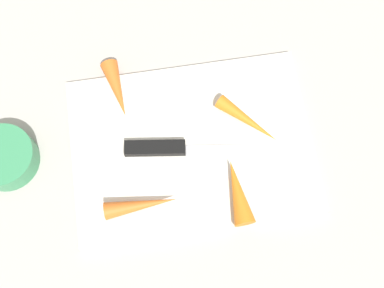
{
  "coord_description": "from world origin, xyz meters",
  "views": [
    {
      "loc": [
        -0.03,
        -0.22,
        0.7
      ],
      "look_at": [
        0.0,
        0.0,
        0.01
      ],
      "focal_mm": 44.9,
      "sensor_mm": 36.0,
      "label": 1
    }
  ],
  "objects_px": {
    "carrot_shortest": "(117,90)",
    "carrot_long": "(141,205)",
    "knife": "(164,150)",
    "carrot_longest": "(248,120)",
    "small_bowl": "(4,158)",
    "carrot_short": "(238,192)",
    "cutting_board": "(192,145)"
  },
  "relations": [
    {
      "from": "carrot_shortest",
      "to": "carrot_longest",
      "type": "relative_size",
      "value": 0.87
    },
    {
      "from": "cutting_board",
      "to": "carrot_short",
      "type": "height_order",
      "value": "carrot_short"
    },
    {
      "from": "knife",
      "to": "carrot_longest",
      "type": "xyz_separation_m",
      "value": [
        0.13,
        0.03,
        0.01
      ]
    },
    {
      "from": "carrot_long",
      "to": "carrot_longest",
      "type": "xyz_separation_m",
      "value": [
        0.17,
        0.1,
        -0.0
      ]
    },
    {
      "from": "carrot_short",
      "to": "carrot_long",
      "type": "distance_m",
      "value": 0.14
    },
    {
      "from": "cutting_board",
      "to": "knife",
      "type": "xyz_separation_m",
      "value": [
        -0.04,
        -0.01,
        0.01
      ]
    },
    {
      "from": "knife",
      "to": "carrot_short",
      "type": "xyz_separation_m",
      "value": [
        0.09,
        -0.08,
        0.01
      ]
    },
    {
      "from": "carrot_longest",
      "to": "small_bowl",
      "type": "bearing_deg",
      "value": -134.04
    },
    {
      "from": "carrot_short",
      "to": "small_bowl",
      "type": "bearing_deg",
      "value": 69.52
    },
    {
      "from": "cutting_board",
      "to": "carrot_long",
      "type": "xyz_separation_m",
      "value": [
        -0.09,
        -0.08,
        0.02
      ]
    },
    {
      "from": "carrot_shortest",
      "to": "knife",
      "type": "bearing_deg",
      "value": 19.07
    },
    {
      "from": "carrot_short",
      "to": "carrot_longest",
      "type": "xyz_separation_m",
      "value": [
        0.04,
        0.11,
        -0.0
      ]
    },
    {
      "from": "carrot_shortest",
      "to": "carrot_long",
      "type": "height_order",
      "value": "carrot_shortest"
    },
    {
      "from": "cutting_board",
      "to": "knife",
      "type": "distance_m",
      "value": 0.04
    },
    {
      "from": "carrot_longest",
      "to": "small_bowl",
      "type": "distance_m",
      "value": 0.36
    },
    {
      "from": "carrot_longest",
      "to": "small_bowl",
      "type": "xyz_separation_m",
      "value": [
        -0.36,
        -0.0,
        -0.0
      ]
    },
    {
      "from": "carrot_shortest",
      "to": "carrot_long",
      "type": "distance_m",
      "value": 0.18
    },
    {
      "from": "carrot_longest",
      "to": "small_bowl",
      "type": "height_order",
      "value": "small_bowl"
    },
    {
      "from": "knife",
      "to": "carrot_long",
      "type": "relative_size",
      "value": 1.95
    },
    {
      "from": "cutting_board",
      "to": "knife",
      "type": "height_order",
      "value": "knife"
    },
    {
      "from": "knife",
      "to": "carrot_long",
      "type": "height_order",
      "value": "carrot_long"
    },
    {
      "from": "carrot_short",
      "to": "small_bowl",
      "type": "xyz_separation_m",
      "value": [
        -0.33,
        0.1,
        -0.01
      ]
    },
    {
      "from": "small_bowl",
      "to": "carrot_longest",
      "type": "bearing_deg",
      "value": 0.23
    },
    {
      "from": "knife",
      "to": "carrot_longest",
      "type": "distance_m",
      "value": 0.13
    },
    {
      "from": "carrot_long",
      "to": "cutting_board",
      "type": "bearing_deg",
      "value": 42.96
    },
    {
      "from": "carrot_longest",
      "to": "carrot_long",
      "type": "bearing_deg",
      "value": -103.4
    },
    {
      "from": "carrot_short",
      "to": "carrot_long",
      "type": "relative_size",
      "value": 0.91
    },
    {
      "from": "carrot_short",
      "to": "carrot_longest",
      "type": "height_order",
      "value": "carrot_short"
    },
    {
      "from": "cutting_board",
      "to": "carrot_short",
      "type": "xyz_separation_m",
      "value": [
        0.05,
        -0.09,
        0.02
      ]
    },
    {
      "from": "carrot_shortest",
      "to": "carrot_long",
      "type": "relative_size",
      "value": 0.89
    },
    {
      "from": "carrot_longest",
      "to": "carrot_shortest",
      "type": "bearing_deg",
      "value": -157.02
    },
    {
      "from": "small_bowl",
      "to": "cutting_board",
      "type": "bearing_deg",
      "value": -3.97
    }
  ]
}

